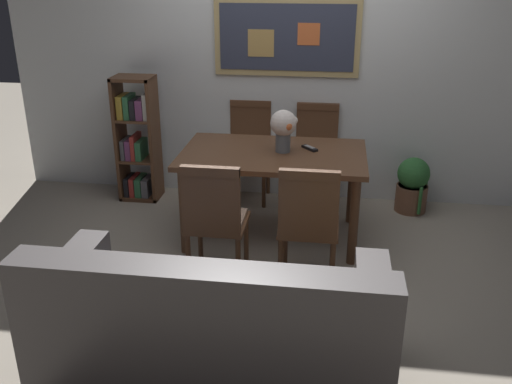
% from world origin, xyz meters
% --- Properties ---
extents(ground_plane, '(12.00, 12.00, 0.00)m').
position_xyz_m(ground_plane, '(0.00, 0.00, 0.00)').
color(ground_plane, gray).
extents(wall_back_with_painting, '(5.20, 0.14, 2.60)m').
position_xyz_m(wall_back_with_painting, '(-0.00, 1.44, 1.30)').
color(wall_back_with_painting, silver).
rests_on(wall_back_with_painting, ground_plane).
extents(dining_table, '(1.43, 0.89, 0.72)m').
position_xyz_m(dining_table, '(-0.05, 0.48, 0.63)').
color(dining_table, brown).
rests_on(dining_table, ground_plane).
extents(dining_chair_far_right, '(0.40, 0.41, 0.91)m').
position_xyz_m(dining_chair_far_right, '(0.26, 1.26, 0.54)').
color(dining_chair_far_right, brown).
rests_on(dining_chair_far_right, ground_plane).
extents(dining_chair_far_left, '(0.40, 0.41, 0.91)m').
position_xyz_m(dining_chair_far_left, '(-0.36, 1.30, 0.54)').
color(dining_chair_far_left, brown).
rests_on(dining_chair_far_left, ground_plane).
extents(dining_chair_near_left, '(0.40, 0.41, 0.91)m').
position_xyz_m(dining_chair_near_left, '(-0.34, -0.32, 0.54)').
color(dining_chair_near_left, brown).
rests_on(dining_chair_near_left, ground_plane).
extents(dining_chair_near_right, '(0.40, 0.41, 0.91)m').
position_xyz_m(dining_chair_near_right, '(0.28, -0.30, 0.54)').
color(dining_chair_near_right, brown).
rests_on(dining_chair_near_right, ground_plane).
extents(leather_couch, '(1.80, 0.84, 0.84)m').
position_xyz_m(leather_couch, '(-0.15, -1.28, 0.31)').
color(leather_couch, '#514C4C').
rests_on(leather_couch, ground_plane).
extents(bookshelf, '(0.36, 0.28, 1.15)m').
position_xyz_m(bookshelf, '(-1.38, 1.12, 0.56)').
color(bookshelf, brown).
rests_on(bookshelf, ground_plane).
extents(potted_ivy, '(0.29, 0.30, 0.51)m').
position_xyz_m(potted_ivy, '(1.13, 1.16, 0.25)').
color(potted_ivy, brown).
rests_on(potted_ivy, ground_plane).
extents(flower_vase, '(0.21, 0.21, 0.33)m').
position_xyz_m(flower_vase, '(0.03, 0.51, 0.92)').
color(flower_vase, slate).
rests_on(flower_vase, dining_table).
extents(tv_remote, '(0.14, 0.15, 0.02)m').
position_xyz_m(tv_remote, '(0.23, 0.59, 0.73)').
color(tv_remote, black).
rests_on(tv_remote, dining_table).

